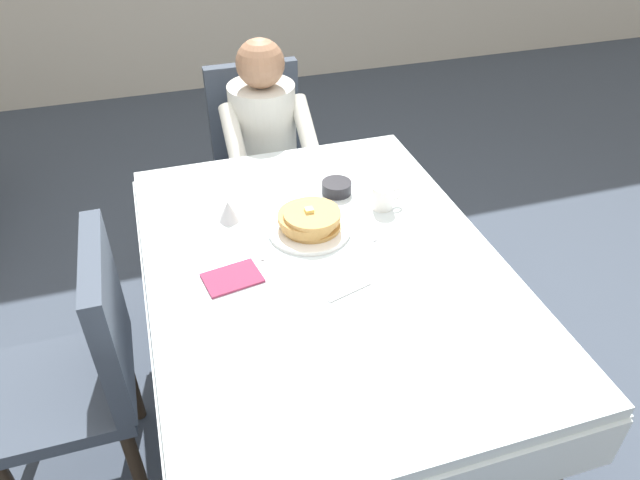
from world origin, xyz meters
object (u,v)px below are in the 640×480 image
Objects in this scene: plate_breakfast at (309,229)px; fork_left_of_plate at (256,244)px; dining_table_main at (325,283)px; syrup_pitcher at (229,211)px; chair_diner at (260,150)px; bowl_butter at (337,187)px; spoon_near_edge at (350,292)px; cup_coffee at (383,197)px; breakfast_stack at (310,219)px; knife_right_of_plate at (364,224)px; diner_person at (266,139)px; chair_left_side at (86,362)px.

fork_left_of_plate is (-0.19, -0.02, -0.01)m from plate_breakfast.
syrup_pitcher is (-0.25, 0.32, 0.13)m from dining_table_main.
chair_diner is 0.84m from bowl_butter.
spoon_near_edge is at bearing -79.84° from dining_table_main.
bowl_butter is 0.61× the size of fork_left_of_plate.
cup_coffee is (0.29, 0.06, 0.03)m from plate_breakfast.
dining_table_main is 0.22m from breakfast_stack.
dining_table_main is at bearing 127.75° from knife_right_of_plate.
chair_diner is 11.63× the size of syrup_pitcher.
breakfast_stack is 0.29m from syrup_pitcher.
fork_left_of_plate reaches higher than dining_table_main.
plate_breakfast is 1.87× the size of spoon_near_edge.
plate_breakfast is 3.50× the size of syrup_pitcher.
cup_coffee is at bearing 39.78° from spoon_near_edge.
knife_right_of_plate is at bearing 100.16° from diner_person.
dining_table_main is 0.26m from fork_left_of_plate.
fork_left_of_plate is at bearing -71.04° from syrup_pitcher.
plate_breakfast is at bearing -86.49° from fork_left_of_plate.
syrup_pitcher is (0.52, 0.32, 0.25)m from chair_left_side.
bowl_butter is at bearing 99.21° from chair_diner.
breakfast_stack reaches higher than cup_coffee.
chair_diner is at bearing 99.21° from bowl_butter.
fork_left_of_plate and spoon_near_edge have the same top height.
bowl_butter is at bearing 59.32° from spoon_near_edge.
plate_breakfast is 0.33m from spoon_near_edge.
chair_left_side is at bearing -167.42° from cup_coffee.
knife_right_of_plate is at bearing -92.50° from fork_left_of_plate.
plate_breakfast is at bearing -30.65° from syrup_pitcher.
chair_left_side is 0.82m from plate_breakfast.
chair_diner is 8.23× the size of cup_coffee.
diner_person is at bearing 87.54° from plate_breakfast.
bowl_butter is (-0.13, 0.14, -0.02)m from cup_coffee.
dining_table_main is 10.16× the size of spoon_near_edge.
diner_person reaches higher than knife_right_of_plate.
cup_coffee reaches higher than plate_breakfast.
knife_right_of_plate is at bearing -5.96° from breakfast_stack.
bowl_butter is at bearing 101.41° from diner_person.
syrup_pitcher is at bearing -172.24° from bowl_butter.
diner_person is 7.47× the size of spoon_near_edge.
cup_coffee reaches higher than syrup_pitcher.
knife_right_of_plate reaches higher than dining_table_main.
fork_left_of_plate is (0.06, -0.17, -0.04)m from syrup_pitcher.
breakfast_stack is 1.06× the size of knife_right_of_plate.
chair_left_side is 4.65× the size of knife_right_of_plate.
breakfast_stack is 2.65× the size of syrup_pitcher.
knife_right_of_plate is at bearing -141.23° from cup_coffee.
plate_breakfast is at bearing 87.54° from diner_person.
chair_diner reaches higher than dining_table_main.
plate_breakfast is (0.00, 0.17, 0.10)m from dining_table_main.
diner_person reaches higher than chair_left_side.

